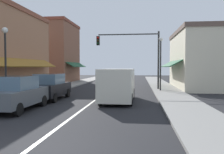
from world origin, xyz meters
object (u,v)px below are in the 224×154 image
(street_lamp_right_mid, at_px, (161,55))
(parked_car_second_left, at_px, (50,87))
(van_in_lane, at_px, (118,84))
(parked_car_nearest_left, at_px, (17,93))
(street_lamp_left_near, at_px, (5,52))
(traffic_signal_mast_arm, at_px, (136,49))

(street_lamp_right_mid, bearing_deg, parked_car_second_left, -142.60)
(van_in_lane, bearing_deg, parked_car_nearest_left, -141.97)
(parked_car_nearest_left, xyz_separation_m, street_lamp_left_near, (-1.91, 2.13, 2.27))
(parked_car_nearest_left, xyz_separation_m, street_lamp_right_mid, (8.14, 10.17, 2.43))
(parked_car_nearest_left, relative_size, parked_car_second_left, 1.00)
(van_in_lane, height_order, street_lamp_right_mid, street_lamp_right_mid)
(parked_car_nearest_left, distance_m, traffic_signal_mast_arm, 13.37)
(parked_car_nearest_left, distance_m, street_lamp_right_mid, 13.25)
(parked_car_nearest_left, bearing_deg, van_in_lane, 37.59)
(parked_car_second_left, xyz_separation_m, street_lamp_left_near, (-2.06, -1.92, 2.27))
(parked_car_second_left, height_order, van_in_lane, van_in_lane)
(traffic_signal_mast_arm, distance_m, street_lamp_right_mid, 2.73)
(street_lamp_left_near, relative_size, street_lamp_right_mid, 0.95)
(van_in_lane, relative_size, street_lamp_right_mid, 1.05)
(street_lamp_left_near, bearing_deg, van_in_lane, 13.25)
(parked_car_nearest_left, bearing_deg, street_lamp_left_near, 132.00)
(parked_car_nearest_left, distance_m, parked_car_second_left, 4.06)
(parked_car_second_left, xyz_separation_m, van_in_lane, (4.72, -0.33, 0.27))
(van_in_lane, relative_size, street_lamp_left_near, 1.11)
(parked_car_nearest_left, height_order, van_in_lane, van_in_lane)
(parked_car_second_left, relative_size, traffic_signal_mast_arm, 0.67)
(van_in_lane, height_order, traffic_signal_mast_arm, traffic_signal_mast_arm)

